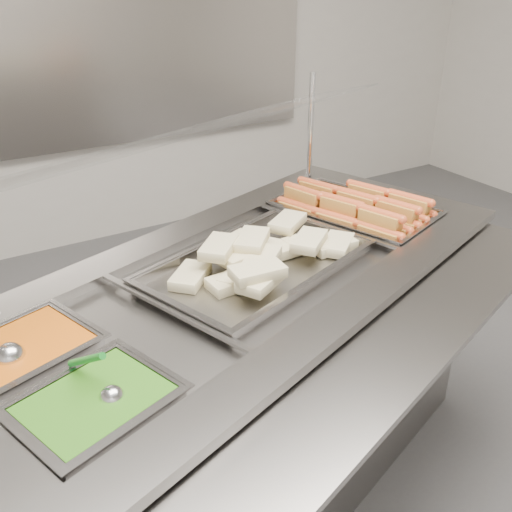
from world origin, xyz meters
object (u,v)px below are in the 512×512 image
ladle (9,355)px  serving_spoon (107,391)px  sneeze_guard (188,137)px  pan_wraps (258,269)px  steam_counter (246,386)px  pan_hotdogs (354,219)px

ladle → serving_spoon: (0.14, -0.22, 0.00)m
sneeze_guard → ladle: sneeze_guard is taller
ladle → pan_wraps: bearing=8.7°
sneeze_guard → ladle: size_ratio=9.09×
pan_wraps → steam_counter: bearing=-161.4°
sneeze_guard → pan_hotdogs: 0.70m
sneeze_guard → serving_spoon: 0.72m
ladle → steam_counter: bearing=7.8°
serving_spoon → pan_hotdogs: bearing=25.5°
sneeze_guard → pan_wraps: bearing=-56.0°
pan_wraps → sneeze_guard: bearing=124.0°
sneeze_guard → pan_hotdogs: (0.60, -0.01, -0.36)m
serving_spoon → steam_counter: bearing=32.3°
pan_wraps → ladle: size_ratio=4.24×
pan_hotdogs → pan_wraps: same height
pan_hotdogs → ladle: (-1.15, -0.26, 0.04)m
pan_wraps → ladle: 0.68m
pan_wraps → serving_spoon: serving_spoon is taller
pan_hotdogs → serving_spoon: bearing=-154.5°
sneeze_guard → serving_spoon: size_ratio=9.51×
sneeze_guard → pan_wraps: (0.11, -0.17, -0.35)m
steam_counter → pan_wraps: pan_wraps is taller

